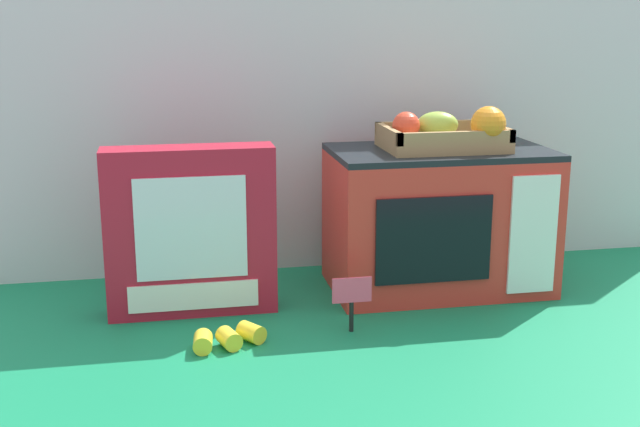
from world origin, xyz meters
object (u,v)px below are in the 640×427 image
object	(u,v)px
toy_microwave	(439,219)
loose_toy_banana	(228,338)
price_sign	(352,296)
food_groups_crate	(447,135)
cookie_set_box	(191,231)

from	to	relation	value
toy_microwave	loose_toy_banana	size ratio (longest dim) A/B	3.37
toy_microwave	price_sign	distance (m)	0.31
food_groups_crate	cookie_set_box	distance (m)	0.53
toy_microwave	price_sign	bearing A→B (deg)	-138.25
toy_microwave	price_sign	xyz separation A→B (m)	(-0.23, -0.20, -0.08)
toy_microwave	food_groups_crate	size ratio (longest dim) A/B	1.85
cookie_set_box	price_sign	size ratio (longest dim) A/B	3.13
price_sign	toy_microwave	bearing A→B (deg)	41.75
cookie_set_box	toy_microwave	bearing A→B (deg)	5.61
loose_toy_banana	price_sign	bearing A→B (deg)	6.63
toy_microwave	loose_toy_banana	world-z (taller)	toy_microwave
food_groups_crate	price_sign	distance (m)	0.39
cookie_set_box	price_sign	xyz separation A→B (m)	(0.27, -0.15, -0.09)
toy_microwave	food_groups_crate	world-z (taller)	food_groups_crate
food_groups_crate	price_sign	bearing A→B (deg)	-140.35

